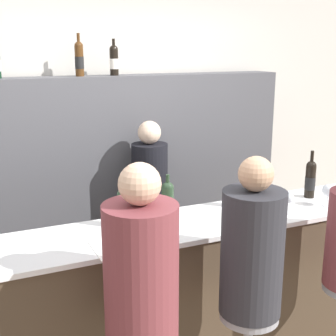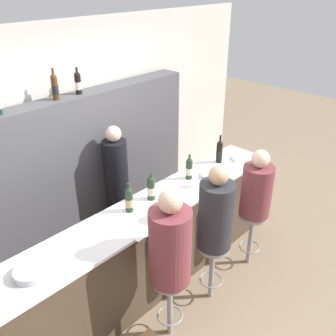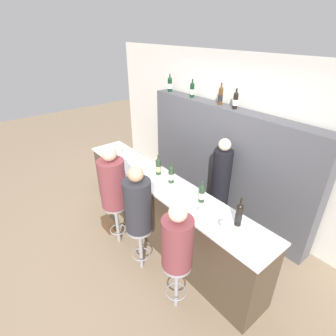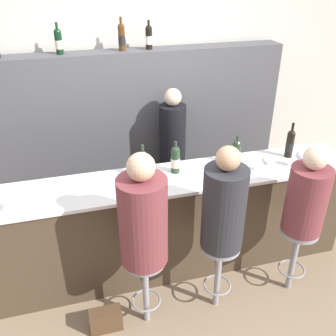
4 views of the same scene
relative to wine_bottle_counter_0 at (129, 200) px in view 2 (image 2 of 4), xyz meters
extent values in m
plane|color=#8C755B|center=(0.23, -0.35, -1.13)|extent=(16.00, 16.00, 0.00)
cube|color=beige|center=(0.23, 1.39, 0.17)|extent=(6.40, 0.05, 2.60)
cube|color=#473828|center=(0.23, -0.09, -0.64)|extent=(3.37, 0.51, 0.98)
cube|color=white|center=(0.23, -0.09, -0.14)|extent=(3.41, 0.55, 0.03)
cube|color=#4C4C51|center=(0.23, 1.16, -0.21)|extent=(3.20, 0.28, 1.84)
cylinder|color=#233823|center=(0.00, 0.00, -0.02)|extent=(0.08, 0.08, 0.21)
cylinder|color=tan|center=(0.00, 0.00, -0.03)|extent=(0.08, 0.08, 0.08)
sphere|color=#233823|center=(0.00, 0.00, 0.08)|extent=(0.08, 0.08, 0.08)
cylinder|color=#233823|center=(0.00, 0.00, 0.14)|extent=(0.02, 0.02, 0.08)
cylinder|color=#233823|center=(0.29, 0.00, -0.02)|extent=(0.08, 0.08, 0.21)
cylinder|color=beige|center=(0.29, 0.00, -0.03)|extent=(0.08, 0.08, 0.08)
sphere|color=#233823|center=(0.29, 0.00, 0.09)|extent=(0.08, 0.08, 0.08)
cylinder|color=#233823|center=(0.29, 0.00, 0.14)|extent=(0.02, 0.02, 0.07)
cylinder|color=#233823|center=(0.87, 0.00, -0.02)|extent=(0.07, 0.07, 0.20)
cylinder|color=beige|center=(0.87, 0.00, -0.03)|extent=(0.08, 0.08, 0.08)
sphere|color=#233823|center=(0.87, 0.00, 0.08)|extent=(0.07, 0.07, 0.07)
cylinder|color=#233823|center=(0.87, 0.00, 0.13)|extent=(0.02, 0.02, 0.07)
cylinder|color=black|center=(1.42, 0.00, -0.01)|extent=(0.07, 0.07, 0.23)
cylinder|color=black|center=(1.42, 0.00, -0.02)|extent=(0.07, 0.07, 0.09)
sphere|color=black|center=(1.42, 0.00, 0.11)|extent=(0.07, 0.07, 0.07)
cylinder|color=black|center=(1.42, 0.00, 0.17)|extent=(0.02, 0.02, 0.10)
cylinder|color=#4C2D14|center=(0.05, 1.16, 0.83)|extent=(0.07, 0.07, 0.23)
cylinder|color=black|center=(0.05, 1.16, 0.82)|extent=(0.07, 0.07, 0.09)
sphere|color=#4C2D14|center=(0.05, 1.16, 0.94)|extent=(0.07, 0.07, 0.07)
cylinder|color=#4C2D14|center=(0.05, 1.16, 1.00)|extent=(0.02, 0.02, 0.08)
cylinder|color=black|center=(0.34, 1.16, 0.81)|extent=(0.07, 0.07, 0.20)
cylinder|color=white|center=(0.34, 1.16, 0.80)|extent=(0.07, 0.07, 0.08)
sphere|color=black|center=(0.34, 1.16, 0.92)|extent=(0.07, 0.07, 0.07)
cylinder|color=black|center=(0.34, 1.16, 0.97)|extent=(0.02, 0.02, 0.07)
cylinder|color=silver|center=(0.83, -0.21, -0.12)|extent=(0.06, 0.06, 0.00)
cylinder|color=silver|center=(0.83, -0.21, -0.08)|extent=(0.01, 0.01, 0.09)
sphere|color=silver|center=(0.83, -0.21, 0.00)|extent=(0.08, 0.08, 0.08)
cylinder|color=silver|center=(1.06, -0.21, -0.12)|extent=(0.06, 0.06, 0.00)
cylinder|color=silver|center=(1.06, -0.21, -0.09)|extent=(0.01, 0.01, 0.07)
sphere|color=silver|center=(1.06, -0.21, -0.02)|extent=(0.08, 0.08, 0.08)
cylinder|color=silver|center=(1.40, -0.21, -0.12)|extent=(0.07, 0.07, 0.00)
cylinder|color=silver|center=(1.40, -0.21, -0.08)|extent=(0.01, 0.01, 0.07)
sphere|color=silver|center=(1.40, -0.21, -0.01)|extent=(0.08, 0.08, 0.08)
cylinder|color=#B7B7BC|center=(-1.09, -0.11, -0.10)|extent=(0.25, 0.25, 0.06)
cube|color=white|center=(-0.16, -0.26, -0.12)|extent=(0.21, 0.30, 0.00)
cylinder|color=gray|center=(-0.14, -0.67, -0.81)|extent=(0.05, 0.05, 0.64)
torus|color=gray|center=(-0.14, -0.67, -0.91)|extent=(0.24, 0.24, 0.02)
cylinder|color=gray|center=(-0.14, -0.67, -0.47)|extent=(0.32, 0.32, 0.04)
cylinder|color=brown|center=(-0.14, -0.67, -0.10)|extent=(0.36, 0.36, 0.70)
sphere|color=#D8AD8C|center=(-0.14, -0.67, 0.35)|extent=(0.20, 0.20, 0.20)
cylinder|color=gray|center=(0.48, -0.67, -0.81)|extent=(0.05, 0.05, 0.64)
torus|color=gray|center=(0.48, -0.67, -0.91)|extent=(0.24, 0.24, 0.02)
cylinder|color=gray|center=(0.48, -0.67, -0.47)|extent=(0.32, 0.32, 0.04)
cylinder|color=#28282D|center=(0.48, -0.67, -0.11)|extent=(0.33, 0.33, 0.68)
sphere|color=tan|center=(0.48, -0.67, 0.32)|extent=(0.18, 0.18, 0.18)
cylinder|color=gray|center=(1.20, -0.67, -0.81)|extent=(0.05, 0.05, 0.64)
torus|color=gray|center=(1.20, -0.67, -0.91)|extent=(0.24, 0.24, 0.02)
cylinder|color=gray|center=(1.20, -0.67, -0.47)|extent=(0.32, 0.32, 0.04)
cylinder|color=brown|center=(1.20, -0.67, -0.16)|extent=(0.33, 0.33, 0.58)
sphere|color=beige|center=(1.20, -0.67, 0.23)|extent=(0.19, 0.19, 0.19)
cylinder|color=black|center=(0.50, 0.82, -0.47)|extent=(0.29, 0.29, 1.33)
sphere|color=beige|center=(0.50, 0.82, 0.29)|extent=(0.18, 0.18, 0.18)
camera|label=1|loc=(-0.85, -2.54, 0.94)|focal=50.00mm
camera|label=2|loc=(-1.91, -2.32, 1.91)|focal=40.00mm
camera|label=3|loc=(2.67, -1.98, 1.76)|focal=28.00mm
camera|label=4|loc=(-0.54, -2.78, 1.54)|focal=40.00mm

